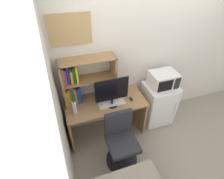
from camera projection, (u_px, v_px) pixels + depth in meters
name	position (u px, v px, depth m)	size (l,w,h in m)	color
wall_back	(171.00, 51.00, 2.93)	(6.40, 0.04, 2.60)	silver
desk	(106.00, 112.00, 2.85)	(1.29, 0.60, 0.75)	#997047
hutch_bookshelf	(80.00, 81.00, 2.53)	(0.82, 0.28, 0.73)	#997047
monitor	(112.00, 91.00, 2.50)	(0.52, 0.20, 0.48)	black
keyboard	(112.00, 103.00, 2.66)	(0.43, 0.16, 0.02)	silver
computer_mouse	(131.00, 99.00, 2.74)	(0.05, 0.09, 0.04)	black
water_bottle	(75.00, 107.00, 2.44)	(0.06, 0.06, 0.25)	silver
mini_fridge	(158.00, 104.00, 3.17)	(0.55, 0.50, 0.84)	white
microwave	(163.00, 80.00, 2.83)	(0.44, 0.35, 0.26)	silver
desk_chair	(121.00, 142.00, 2.52)	(0.50, 0.50, 0.91)	black
wall_corkboard	(70.00, 30.00, 2.15)	(0.56, 0.02, 0.41)	tan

